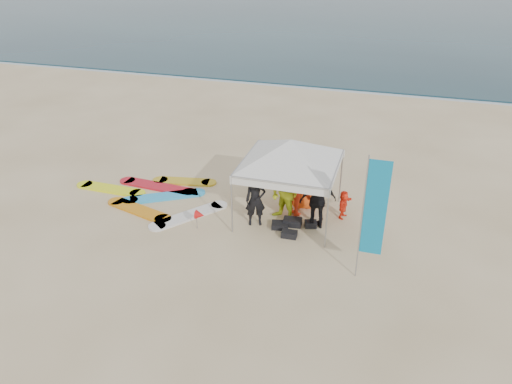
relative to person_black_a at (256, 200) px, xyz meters
The scene contains 13 objects.
ground 2.88m from the person_black_a, 91.61° to the right, with size 120.00×120.00×0.00m, color beige.
shoreline_foam 15.47m from the person_black_a, 90.29° to the left, with size 160.00×1.20×0.01m, color silver.
person_black_a is the anchor object (origin of this frame).
person_yellow 0.93m from the person_black_a, 29.22° to the left, with size 0.94×0.73×1.93m, color #B3C31B.
person_orange_a 1.40m from the person_black_a, 42.06° to the left, with size 1.23×0.71×1.91m, color red.
person_black_b 1.87m from the person_black_a, 10.95° to the left, with size 1.10×0.46×1.87m, color black.
person_orange_b 1.88m from the person_black_a, 50.96° to the left, with size 0.94×0.61×1.91m, color #E55114.
person_seated 2.81m from the person_black_a, 24.82° to the left, with size 0.86×0.27×0.93m, color #FE3216.
canopy_tent 2.10m from the person_black_a, 40.56° to the left, with size 3.96×3.96×2.99m.
feather_flag 4.12m from the person_black_a, 26.44° to the right, with size 0.59×0.04×3.47m.
marker_pennant 1.73m from the person_black_a, 152.67° to the right, with size 0.28×0.28×0.64m.
gear_pile 1.35m from the person_black_a, ahead, with size 1.39×1.06×0.22m.
surfboard_spread 3.86m from the person_black_a, 169.37° to the left, with size 5.33×3.65×0.07m.
Camera 1 is at (3.86, -9.88, 8.11)m, focal length 35.00 mm.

